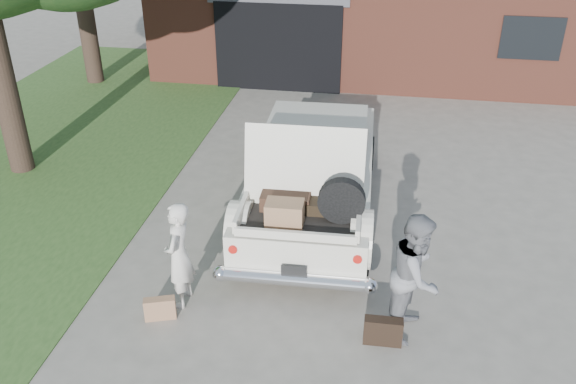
# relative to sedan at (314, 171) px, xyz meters

# --- Properties ---
(ground) EXTENTS (90.00, 90.00, 0.00)m
(ground) POSITION_rel_sedan_xyz_m (-0.19, -2.00, -0.75)
(ground) COLOR gray
(ground) RESTS_ON ground
(grass_strip) EXTENTS (6.00, 16.00, 0.02)m
(grass_strip) POSITION_rel_sedan_xyz_m (-5.69, 1.00, -0.74)
(grass_strip) COLOR #2D4C1E
(grass_strip) RESTS_ON ground
(house) EXTENTS (12.80, 7.80, 3.30)m
(house) POSITION_rel_sedan_xyz_m (0.79, 9.48, 0.92)
(house) COLOR brown
(house) RESTS_ON ground
(sedan) EXTENTS (2.14, 5.17, 2.10)m
(sedan) POSITION_rel_sedan_xyz_m (0.00, 0.00, 0.00)
(sedan) COLOR beige
(sedan) RESTS_ON ground
(woman_left) EXTENTS (0.37, 0.55, 1.51)m
(woman_left) POSITION_rel_sedan_xyz_m (-1.41, -2.69, 0.00)
(woman_left) COLOR beige
(woman_left) RESTS_ON ground
(woman_right) EXTENTS (0.84, 0.96, 1.67)m
(woman_right) POSITION_rel_sedan_xyz_m (1.62, -2.73, 0.09)
(woman_right) COLOR slate
(woman_right) RESTS_ON ground
(suitcase_left) EXTENTS (0.42, 0.25, 0.31)m
(suitcase_left) POSITION_rel_sedan_xyz_m (-1.59, -3.07, -0.60)
(suitcase_left) COLOR #A07251
(suitcase_left) RESTS_ON ground
(suitcase_right) EXTENTS (0.48, 0.16, 0.37)m
(suitcase_right) POSITION_rel_sedan_xyz_m (1.27, -3.06, -0.57)
(suitcase_right) COLOR black
(suitcase_right) RESTS_ON ground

